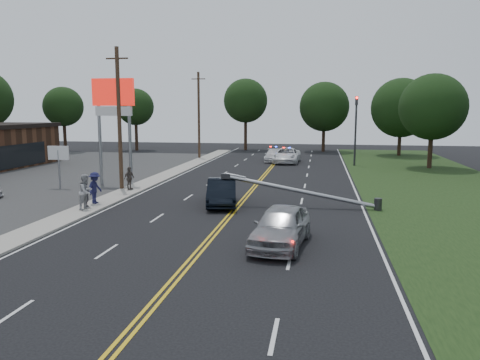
% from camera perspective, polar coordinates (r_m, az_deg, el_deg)
% --- Properties ---
extents(ground, '(120.00, 120.00, 0.00)m').
position_cam_1_polar(ground, '(20.54, -4.04, -7.57)').
color(ground, black).
rests_on(ground, ground).
extents(sidewalk, '(1.80, 70.00, 0.12)m').
position_cam_1_polar(sidewalk, '(32.47, -14.33, -1.71)').
color(sidewalk, gray).
rests_on(sidewalk, ground).
extents(grass_verge, '(12.00, 80.00, 0.01)m').
position_cam_1_polar(grass_verge, '(30.98, 25.99, -2.91)').
color(grass_verge, black).
rests_on(grass_verge, ground).
extents(centerline_yellow, '(0.36, 80.00, 0.00)m').
position_cam_1_polar(centerline_yellow, '(30.08, 0.47, -2.34)').
color(centerline_yellow, gold).
rests_on(centerline_yellow, ground).
extents(pylon_sign, '(3.20, 0.35, 8.00)m').
position_cam_1_polar(pylon_sign, '(36.49, -15.16, 8.73)').
color(pylon_sign, gray).
rests_on(pylon_sign, ground).
extents(small_sign, '(1.60, 0.14, 3.10)m').
position_cam_1_polar(small_sign, '(36.51, -21.25, 2.69)').
color(small_sign, gray).
rests_on(small_sign, ground).
extents(traffic_signal, '(0.28, 0.41, 7.05)m').
position_cam_1_polar(traffic_signal, '(49.31, 13.93, 6.58)').
color(traffic_signal, '#2D2D30').
rests_on(traffic_signal, ground).
extents(fallen_streetlight, '(9.36, 0.44, 1.91)m').
position_cam_1_polar(fallen_streetlight, '(27.58, 8.42, -1.52)').
color(fallen_streetlight, '#2D2D30').
rests_on(fallen_streetlight, ground).
extents(utility_pole_mid, '(1.60, 0.28, 10.00)m').
position_cam_1_polar(utility_pole_mid, '(34.13, -14.51, 7.26)').
color(utility_pole_mid, '#382619').
rests_on(utility_pole_mid, ground).
extents(utility_pole_far, '(1.60, 0.28, 10.00)m').
position_cam_1_polar(utility_pole_far, '(54.96, -5.04, 7.89)').
color(utility_pole_far, '#382619').
rests_on(utility_pole_far, ground).
extents(tree_4, '(5.29, 5.29, 8.77)m').
position_cam_1_polar(tree_4, '(67.96, -20.74, 8.35)').
color(tree_4, black).
rests_on(tree_4, ground).
extents(tree_5, '(5.11, 5.11, 8.65)m').
position_cam_1_polar(tree_5, '(67.75, -12.62, 8.67)').
color(tree_5, black).
rests_on(tree_5, ground).
extents(tree_6, '(6.17, 6.17, 10.04)m').
position_cam_1_polar(tree_6, '(66.66, 0.69, 9.63)').
color(tree_6, black).
rests_on(tree_6, ground).
extents(tree_7, '(6.72, 6.72, 9.47)m').
position_cam_1_polar(tree_7, '(65.38, 10.23, 8.78)').
color(tree_7, black).
rests_on(tree_7, ground).
extents(tree_8, '(7.34, 7.34, 9.60)m').
position_cam_1_polar(tree_8, '(61.96, 19.05, 8.31)').
color(tree_8, black).
rests_on(tree_8, ground).
extents(tree_9, '(6.41, 6.41, 9.18)m').
position_cam_1_polar(tree_9, '(49.43, 22.45, 8.22)').
color(tree_9, black).
rests_on(tree_9, ground).
extents(crashed_sedan, '(2.56, 5.05, 1.59)m').
position_cam_1_polar(crashed_sedan, '(28.15, -2.25, -1.48)').
color(crashed_sedan, black).
rests_on(crashed_sedan, ground).
extents(waiting_sedan, '(2.64, 5.23, 1.71)m').
position_cam_1_polar(waiting_sedan, '(19.81, 5.01, -5.63)').
color(waiting_sedan, '#93949A').
rests_on(waiting_sedan, ground).
extents(emergency_a, '(2.95, 5.91, 1.61)m').
position_cam_1_polar(emergency_a, '(50.93, 5.69, 3.00)').
color(emergency_a, white).
rests_on(emergency_a, ground).
extents(emergency_b, '(2.01, 4.57, 1.31)m').
position_cam_1_polar(emergency_b, '(52.14, 4.07, 2.99)').
color(emergency_b, silver).
rests_on(emergency_b, ground).
extents(bystander_a, '(0.49, 0.63, 1.53)m').
position_cam_1_polar(bystander_a, '(28.44, -18.24, -1.62)').
color(bystander_a, '#292830').
rests_on(bystander_a, sidewalk).
extents(bystander_b, '(0.90, 1.08, 2.00)m').
position_cam_1_polar(bystander_b, '(27.80, -18.27, -1.35)').
color(bystander_b, '#9F9FA4').
rests_on(bystander_b, sidewalk).
extents(bystander_c, '(0.78, 1.27, 1.90)m').
position_cam_1_polar(bystander_c, '(29.35, -17.26, -0.91)').
color(bystander_c, '#1A1B43').
rests_on(bystander_c, sidewalk).
extents(bystander_d, '(0.70, 1.04, 1.64)m').
position_cam_1_polar(bystander_d, '(33.75, -13.36, 0.22)').
color(bystander_d, '#534842').
rests_on(bystander_d, sidewalk).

